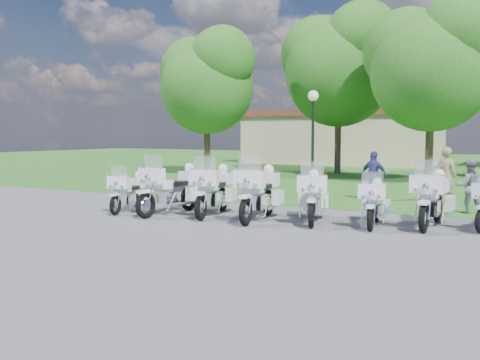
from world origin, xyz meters
The scene contains 17 objects.
ground centered at (0.00, 0.00, 0.00)m, with size 100.00×100.00×0.00m, color #535458.
grass_lawn centered at (0.00, 27.00, 0.00)m, with size 100.00×48.00×0.01m, color #24591C.
motorcycle_0 centered at (-3.35, -0.31, 0.59)m, with size 1.01×2.05×1.40m.
motorcycle_1 centered at (-1.91, -0.11, 0.73)m, with size 0.98×2.62×1.76m.
motorcycle_2 centered at (-0.70, 0.28, 0.72)m, with size 1.19×2.54×1.73m.
motorcycle_3 centered at (0.81, 0.17, 0.74)m, with size 1.11×2.63×1.78m.
motorcycle_4 centered at (2.21, 0.52, 0.69)m, with size 1.31×2.35×1.64m.
motorcycle_5 centered at (3.80, 0.71, 0.60)m, with size 0.91×2.11×1.43m.
motorcycle_6 centered at (5.10, 1.31, 0.72)m, with size 0.85×2.55×1.71m.
lamp_post centered at (-0.80, 8.17, 3.10)m, with size 0.44×0.44×4.10m.
tree_0 centered at (-9.18, 13.12, 5.43)m, with size 6.15×5.25×8.20m.
tree_1 centered at (-2.88, 17.33, 6.38)m, with size 7.23×6.17×9.65m.
tree_2 centered at (2.94, 13.11, 5.66)m, with size 6.42×5.48×8.56m.
building_west centered at (-6.00, 28.00, 2.07)m, with size 14.56×8.32×4.10m.
bystander_a centered at (4.77, 5.87, 0.95)m, with size 0.69×0.45×1.89m, color gray.
bystander_b centered at (5.64, 4.14, 0.79)m, with size 0.76×0.59×1.57m, color slate.
bystander_c centered at (2.39, 5.84, 0.86)m, with size 1.01×0.42×1.72m, color navy.
Camera 1 is at (7.34, -12.65, 2.34)m, focal length 40.00 mm.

